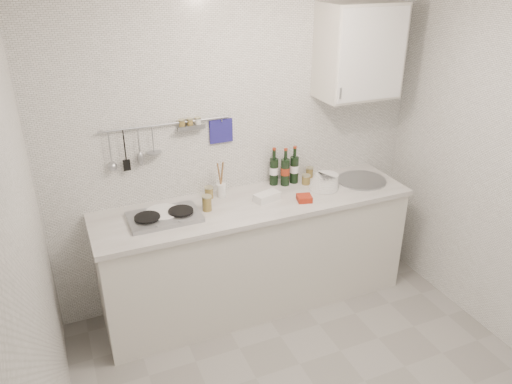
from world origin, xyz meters
TOP-DOWN VIEW (x-y plane):
  - back_wall at (0.00, 1.40)m, footprint 3.00×0.02m
  - wall_left at (-1.50, 0.00)m, footprint 0.02×2.80m
  - counter at (0.01, 1.10)m, footprint 2.44×0.64m
  - wall_rail at (-0.60, 1.37)m, footprint 0.98×0.09m
  - wall_cabinet at (0.90, 1.22)m, footprint 0.60×0.38m
  - plate_stack_hob at (-0.70, 1.15)m, footprint 0.27×0.27m
  - plate_stack_sink at (0.61, 1.11)m, footprint 0.25×0.24m
  - wine_bottles at (0.34, 1.30)m, footprint 0.24×0.12m
  - butter_dish at (0.09, 1.08)m, footprint 0.22×0.15m
  - strawberry_punnet at (0.34, 0.96)m, footprint 0.13×0.13m
  - utensil_crock at (-0.21, 1.28)m, footprint 0.07×0.07m
  - jar_a at (-0.30, 1.29)m, footprint 0.07×0.07m
  - jar_b at (0.59, 1.34)m, footprint 0.06×0.06m
  - jar_c at (0.50, 1.23)m, footprint 0.07×0.07m
  - jar_d at (-0.38, 1.10)m, footprint 0.07×0.07m

SIDE VIEW (x-z plane):
  - counter at x=0.01m, z-range -0.05..0.92m
  - plate_stack_hob at x=-0.70m, z-range 0.92..0.95m
  - strawberry_punnet at x=0.34m, z-range 0.92..0.96m
  - butter_dish at x=0.09m, z-range 0.92..0.98m
  - jar_c at x=0.50m, z-range 0.92..1.00m
  - jar_b at x=0.59m, z-range 0.92..1.01m
  - jar_a at x=-0.30m, z-range 0.92..1.01m
  - plate_stack_sink at x=0.61m, z-range 0.91..1.03m
  - jar_d at x=-0.38m, z-range 0.92..1.04m
  - utensil_crock at x=-0.21m, z-range 0.84..1.13m
  - wine_bottles at x=0.34m, z-range 0.92..1.23m
  - back_wall at x=0.00m, z-range 0.00..2.50m
  - wall_left at x=-1.50m, z-range 0.00..2.50m
  - wall_rail at x=-0.60m, z-range 1.26..1.60m
  - wall_cabinet at x=0.90m, z-range 1.60..2.30m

